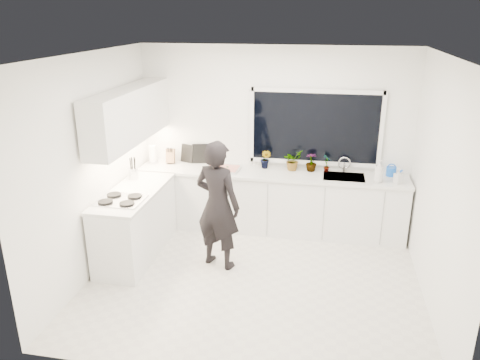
# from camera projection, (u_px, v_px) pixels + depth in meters

# --- Properties ---
(floor) EXTENTS (4.00, 3.50, 0.02)m
(floor) POSITION_uv_depth(u_px,v_px,m) (254.00, 280.00, 5.81)
(floor) COLOR beige
(floor) RESTS_ON ground
(wall_back) EXTENTS (4.00, 0.02, 2.70)m
(wall_back) POSITION_uv_depth(u_px,v_px,m) (274.00, 138.00, 6.98)
(wall_back) COLOR white
(wall_back) RESTS_ON ground
(wall_left) EXTENTS (0.02, 3.50, 2.70)m
(wall_left) POSITION_uv_depth(u_px,v_px,m) (93.00, 166.00, 5.71)
(wall_left) COLOR white
(wall_left) RESTS_ON ground
(wall_right) EXTENTS (0.02, 3.50, 2.70)m
(wall_right) POSITION_uv_depth(u_px,v_px,m) (441.00, 188.00, 4.99)
(wall_right) COLOR white
(wall_right) RESTS_ON ground
(ceiling) EXTENTS (4.00, 3.50, 0.02)m
(ceiling) POSITION_uv_depth(u_px,v_px,m) (257.00, 54.00, 4.89)
(ceiling) COLOR white
(ceiling) RESTS_ON wall_back
(window) EXTENTS (1.80, 0.02, 1.00)m
(window) POSITION_uv_depth(u_px,v_px,m) (315.00, 127.00, 6.77)
(window) COLOR black
(window) RESTS_ON wall_back
(base_cabinets_back) EXTENTS (3.92, 0.58, 0.88)m
(base_cabinets_back) POSITION_uv_depth(u_px,v_px,m) (270.00, 202.00, 7.00)
(base_cabinets_back) COLOR white
(base_cabinets_back) RESTS_ON floor
(base_cabinets_left) EXTENTS (0.58, 1.60, 0.88)m
(base_cabinets_left) POSITION_uv_depth(u_px,v_px,m) (136.00, 224.00, 6.28)
(base_cabinets_left) COLOR white
(base_cabinets_left) RESTS_ON floor
(countertop_back) EXTENTS (3.94, 0.62, 0.04)m
(countertop_back) POSITION_uv_depth(u_px,v_px,m) (271.00, 174.00, 6.83)
(countertop_back) COLOR silver
(countertop_back) RESTS_ON base_cabinets_back
(countertop_left) EXTENTS (0.62, 1.60, 0.04)m
(countertop_left) POSITION_uv_depth(u_px,v_px,m) (133.00, 192.00, 6.12)
(countertop_left) COLOR silver
(countertop_left) RESTS_ON base_cabinets_left
(upper_cabinets) EXTENTS (0.34, 2.10, 0.70)m
(upper_cabinets) POSITION_uv_depth(u_px,v_px,m) (130.00, 115.00, 6.15)
(upper_cabinets) COLOR white
(upper_cabinets) RESTS_ON wall_left
(sink) EXTENTS (0.58, 0.42, 0.14)m
(sink) POSITION_uv_depth(u_px,v_px,m) (344.00, 180.00, 6.67)
(sink) COLOR silver
(sink) RESTS_ON countertop_back
(faucet) EXTENTS (0.03, 0.03, 0.22)m
(faucet) POSITION_uv_depth(u_px,v_px,m) (344.00, 165.00, 6.80)
(faucet) COLOR silver
(faucet) RESTS_ON countertop_back
(stovetop) EXTENTS (0.56, 0.48, 0.03)m
(stovetop) POSITION_uv_depth(u_px,v_px,m) (120.00, 200.00, 5.79)
(stovetop) COLOR black
(stovetop) RESTS_ON countertop_left
(person) EXTENTS (0.71, 0.58, 1.68)m
(person) POSITION_uv_depth(u_px,v_px,m) (218.00, 205.00, 5.87)
(person) COLOR black
(person) RESTS_ON floor
(pizza_tray) EXTENTS (0.50, 0.38, 0.03)m
(pizza_tray) POSITION_uv_depth(u_px,v_px,m) (223.00, 169.00, 6.93)
(pizza_tray) COLOR silver
(pizza_tray) RESTS_ON countertop_back
(pizza) EXTENTS (0.46, 0.34, 0.01)m
(pizza) POSITION_uv_depth(u_px,v_px,m) (223.00, 168.00, 6.92)
(pizza) COLOR red
(pizza) RESTS_ON pizza_tray
(watering_can) EXTENTS (0.17, 0.17, 0.13)m
(watering_can) POSITION_uv_depth(u_px,v_px,m) (391.00, 171.00, 6.66)
(watering_can) COLOR blue
(watering_can) RESTS_ON countertop_back
(paper_towel_roll) EXTENTS (0.11, 0.11, 0.26)m
(paper_towel_roll) POSITION_uv_depth(u_px,v_px,m) (153.00, 155.00, 7.21)
(paper_towel_roll) COLOR white
(paper_towel_roll) RESTS_ON countertop_back
(knife_block) EXTENTS (0.14, 0.12, 0.22)m
(knife_block) POSITION_uv_depth(u_px,v_px,m) (171.00, 156.00, 7.21)
(knife_block) COLOR #915E43
(knife_block) RESTS_ON countertop_back
(utensil_crock) EXTENTS (0.14, 0.14, 0.16)m
(utensil_crock) POSITION_uv_depth(u_px,v_px,m) (134.00, 173.00, 6.54)
(utensil_crock) COLOR silver
(utensil_crock) RESTS_ON countertop_left
(picture_frame_large) EXTENTS (0.21, 0.10, 0.28)m
(picture_frame_large) POSITION_uv_depth(u_px,v_px,m) (187.00, 153.00, 7.25)
(picture_frame_large) COLOR black
(picture_frame_large) RESTS_ON countertop_back
(picture_frame_small) EXTENTS (0.25, 0.08, 0.30)m
(picture_frame_small) POSITION_uv_depth(u_px,v_px,m) (201.00, 154.00, 7.21)
(picture_frame_small) COLOR black
(picture_frame_small) RESTS_ON countertop_back
(herb_plants) EXTENTS (1.08, 0.36, 0.30)m
(herb_plants) POSITION_uv_depth(u_px,v_px,m) (295.00, 161.00, 6.87)
(herb_plants) COLOR #26662D
(herb_plants) RESTS_ON countertop_back
(soap_bottles) EXTENTS (0.41, 0.17, 0.31)m
(soap_bottles) POSITION_uv_depth(u_px,v_px,m) (385.00, 173.00, 6.37)
(soap_bottles) COLOR #D8BF66
(soap_bottles) RESTS_ON countertop_back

